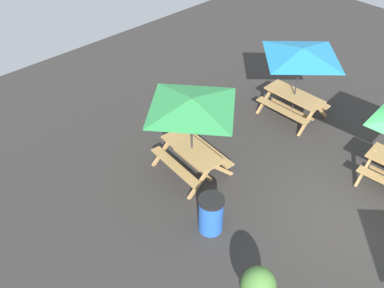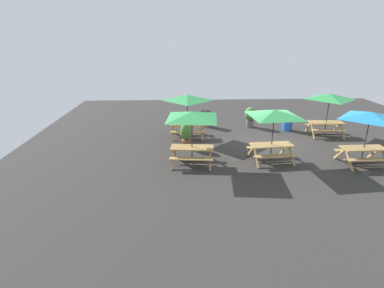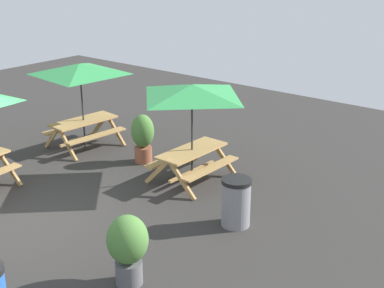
% 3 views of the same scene
% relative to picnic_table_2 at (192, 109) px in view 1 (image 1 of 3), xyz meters
% --- Properties ---
extents(ground_plane, '(24.25, 24.25, 0.00)m').
position_rel_picnic_table_2_xyz_m(ground_plane, '(-3.89, -1.96, -1.99)').
color(ground_plane, '#33302D').
rests_on(ground_plane, ground).
extents(picnic_table_2, '(2.15, 2.15, 2.34)m').
position_rel_picnic_table_2_xyz_m(picnic_table_2, '(0.00, 0.00, 0.00)').
color(picnic_table_2, tan).
rests_on(picnic_table_2, ground).
extents(picnic_table_3, '(2.04, 2.04, 2.34)m').
position_rel_picnic_table_2_xyz_m(picnic_table_3, '(-0.27, -3.99, 0.00)').
color(picnic_table_3, tan).
rests_on(picnic_table_3, ground).
extents(trash_bin_blue, '(0.59, 0.59, 0.98)m').
position_rel_picnic_table_2_xyz_m(trash_bin_blue, '(-1.74, 1.04, -1.49)').
color(trash_bin_blue, blue).
rests_on(trash_bin_blue, ground).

